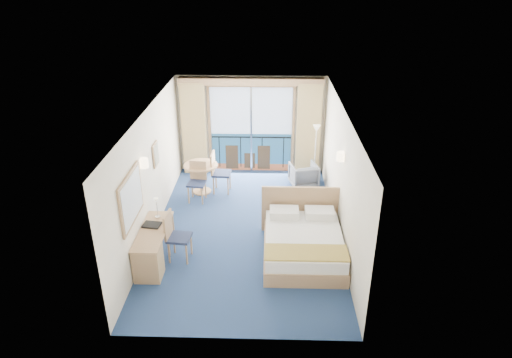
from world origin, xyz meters
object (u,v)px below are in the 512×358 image
(nightstand, at_px, (323,206))
(desk_chair, at_px, (175,234))
(desk, at_px, (149,256))
(round_table, at_px, (201,171))
(floor_lamp, at_px, (316,139))
(bed, at_px, (303,242))
(table_chair_b, at_px, (197,179))
(armchair, at_px, (304,175))
(table_chair_a, at_px, (218,170))

(nightstand, xyz_separation_m, desk_chair, (-3.09, -1.71, 0.28))
(desk, distance_m, desk_chair, 0.67)
(round_table, bearing_deg, desk, -98.33)
(floor_lamp, xyz_separation_m, round_table, (-2.96, -0.89, -0.58))
(bed, bearing_deg, table_chair_b, 136.28)
(armchair, xyz_separation_m, floor_lamp, (0.32, 0.45, 0.85))
(nightstand, height_order, table_chair_a, table_chair_a)
(desk_chair, height_order, table_chair_a, table_chair_a)
(bed, bearing_deg, floor_lamp, 81.66)
(table_chair_a, xyz_separation_m, table_chair_b, (-0.46, -0.44, -0.04))
(floor_lamp, height_order, desk_chair, floor_lamp)
(desk, bearing_deg, bed, 13.31)
(table_chair_b, bearing_deg, desk, -92.17)
(floor_lamp, bearing_deg, desk_chair, -128.77)
(nightstand, distance_m, round_table, 3.23)
(bed, height_order, nightstand, bed)
(armchair, relative_size, table_chair_a, 0.65)
(nightstand, bearing_deg, round_table, 157.71)
(desk, xyz_separation_m, table_chair_b, (0.47, 3.05, 0.17))
(table_chair_a, bearing_deg, nightstand, -113.37)
(round_table, xyz_separation_m, table_chair_b, (-0.04, -0.40, -0.03))
(armchair, height_order, floor_lamp, floor_lamp)
(nightstand, height_order, floor_lamp, floor_lamp)
(bed, bearing_deg, armchair, 86.16)
(bed, relative_size, floor_lamp, 1.32)
(armchair, height_order, round_table, round_table)
(nightstand, bearing_deg, armchair, 101.66)
(armchair, relative_size, desk, 0.45)
(nightstand, distance_m, table_chair_a, 2.87)
(desk_chair, bearing_deg, bed, -80.26)
(armchair, relative_size, table_chair_b, 0.70)
(floor_lamp, height_order, round_table, floor_lamp)
(armchair, distance_m, table_chair_a, 2.27)
(desk_chair, relative_size, table_chair_a, 0.96)
(nightstand, height_order, desk_chair, desk_chair)
(round_table, bearing_deg, table_chair_b, -95.16)
(bed, height_order, armchair, bed)
(nightstand, bearing_deg, desk_chair, -151.02)
(nightstand, xyz_separation_m, round_table, (-2.98, 1.22, 0.29))
(bed, bearing_deg, round_table, 131.40)
(nightstand, bearing_deg, table_chair_a, 153.62)
(nightstand, distance_m, floor_lamp, 2.28)
(armchair, bearing_deg, table_chair_a, -3.71)
(bed, distance_m, round_table, 3.68)
(desk, height_order, table_chair_b, table_chair_b)
(desk, relative_size, table_chair_b, 1.53)
(bed, height_order, desk_chair, bed)
(armchair, bearing_deg, nightstand, 87.99)
(nightstand, relative_size, round_table, 0.69)
(desk, relative_size, round_table, 1.77)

